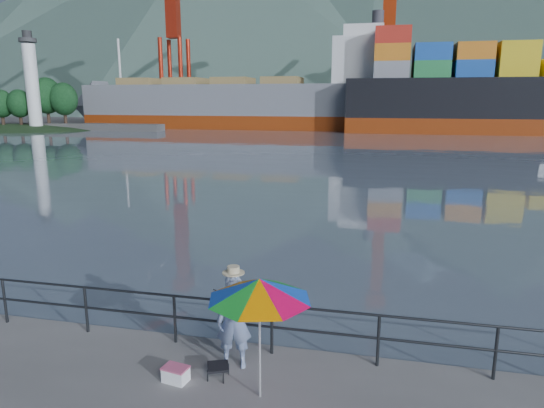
{
  "coord_description": "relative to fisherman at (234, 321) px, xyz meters",
  "views": [
    {
      "loc": [
        4.9,
        -6.65,
        4.85
      ],
      "look_at": [
        2.02,
        6.0,
        2.0
      ],
      "focal_mm": 32.0,
      "sensor_mm": 36.0,
      "label": 1
    }
  ],
  "objects": [
    {
      "name": "guardrail",
      "position": [
        -2.43,
        0.58,
        -0.37
      ],
      "size": [
        22.0,
        0.06,
        1.03
      ],
      "color": "#2D3033",
      "rests_on": "ground"
    },
    {
      "name": "fisherman",
      "position": [
        0.0,
        0.0,
        0.0
      ],
      "size": [
        0.72,
        0.55,
        1.79
      ],
      "primitive_type": "imported",
      "rotation": [
        0.0,
        0.0,
        0.2
      ],
      "color": "#284A85",
      "rests_on": "ground"
    },
    {
      "name": "harbor_water",
      "position": [
        -2.43,
        128.88,
        -0.89
      ],
      "size": [
        500.0,
        280.0,
        0.0
      ],
      "primitive_type": "cube",
      "color": "slate",
      "rests_on": "ground"
    },
    {
      "name": "folding_stool",
      "position": [
        -0.17,
        -0.46,
        -0.77
      ],
      "size": [
        0.47,
        0.47,
        0.24
      ],
      "color": "black",
      "rests_on": "ground"
    },
    {
      "name": "lighthouse_islet",
      "position": [
        -57.4,
        60.87,
        -0.63
      ],
      "size": [
        48.0,
        26.4,
        19.2
      ],
      "color": "#263F1E",
      "rests_on": "ground"
    },
    {
      "name": "far_dock",
      "position": [
        7.57,
        91.88,
        -0.89
      ],
      "size": [
        200.0,
        40.0,
        0.4
      ],
      "primitive_type": "cube",
      "color": "#514F4C",
      "rests_on": "ground"
    },
    {
      "name": "beach_umbrella",
      "position": [
        0.69,
        -0.83,
        1.0
      ],
      "size": [
        1.9,
        1.9,
        2.07
      ],
      "color": "white",
      "rests_on": "ground"
    },
    {
      "name": "cooler_bag",
      "position": [
        -0.86,
        -0.73,
        -0.77
      ],
      "size": [
        0.47,
        0.35,
        0.24
      ],
      "primitive_type": "cube",
      "rotation": [
        0.0,
        0.0,
        -0.18
      ],
      "color": "white",
      "rests_on": "ground"
    },
    {
      "name": "fishing_rod",
      "position": [
        -0.06,
        0.74,
        -0.89
      ],
      "size": [
        0.67,
        1.49,
        1.14
      ],
      "primitive_type": "cylinder",
      "rotation": [
        0.96,
        0.0,
        -0.42
      ],
      "color": "black",
      "rests_on": "ground"
    },
    {
      "name": "bulk_carrier",
      "position": [
        -17.51,
        73.06,
        3.15
      ],
      "size": [
        57.45,
        9.94,
        14.5
      ],
      "color": "maroon",
      "rests_on": "ground"
    },
    {
      "name": "mountains",
      "position": [
        36.39,
        206.62,
        34.66
      ],
      "size": [
        600.0,
        332.8,
        80.0
      ],
      "color": "#385147",
      "rests_on": "ground"
    }
  ]
}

